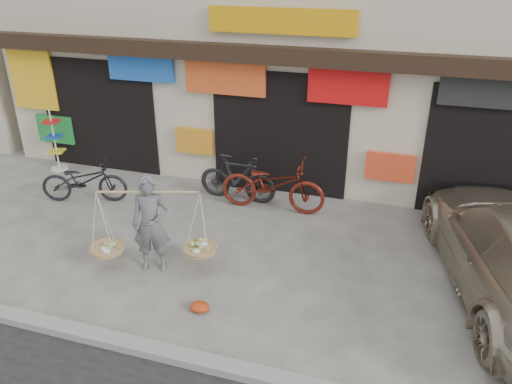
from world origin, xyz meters
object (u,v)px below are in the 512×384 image
(street_vendor, at_px, (151,227))
(bike_3, at_px, (236,178))
(bike_0, at_px, (84,181))
(bike_1, at_px, (238,178))
(bike_2, at_px, (273,185))
(display_rack, at_px, (56,146))

(street_vendor, relative_size, bike_3, 1.21)
(bike_0, relative_size, bike_1, 1.08)
(bike_3, bearing_deg, bike_2, -102.48)
(street_vendor, bearing_deg, bike_1, 63.31)
(street_vendor, relative_size, bike_2, 0.94)
(street_vendor, bearing_deg, bike_3, 64.06)
(street_vendor, height_order, bike_3, street_vendor)
(street_vendor, relative_size, bike_0, 1.12)
(street_vendor, relative_size, display_rack, 1.36)
(bike_2, xyz_separation_m, bike_3, (-0.88, 0.23, -0.06))
(bike_0, xyz_separation_m, bike_1, (3.15, 1.06, 0.03))
(display_rack, bearing_deg, street_vendor, -36.30)
(bike_0, xyz_separation_m, bike_3, (3.11, 1.06, 0.03))
(bike_2, relative_size, bike_3, 1.29)
(bike_1, height_order, bike_3, same)
(bike_1, relative_size, bike_3, 1.00)
(bike_3, bearing_deg, bike_1, -87.70)
(bike_0, relative_size, bike_3, 1.08)
(bike_1, distance_m, bike_2, 0.87)
(bike_2, relative_size, display_rack, 1.44)
(street_vendor, xyz_separation_m, display_rack, (-4.36, 3.20, -0.19))
(street_vendor, distance_m, bike_1, 2.98)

